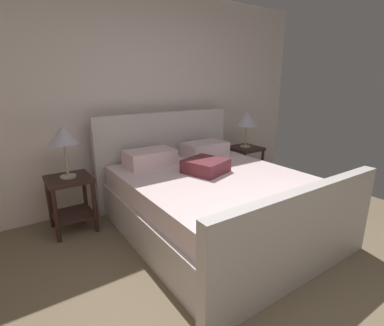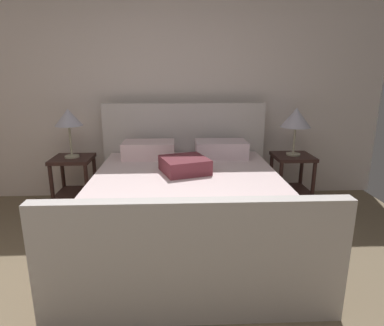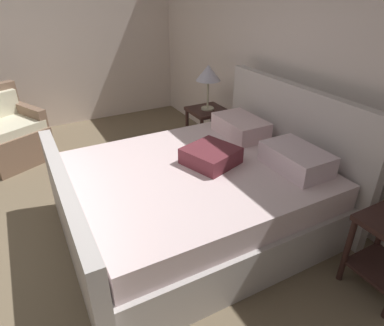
{
  "view_description": "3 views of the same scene",
  "coord_description": "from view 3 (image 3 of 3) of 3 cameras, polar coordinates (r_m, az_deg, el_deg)",
  "views": [
    {
      "loc": [
        -1.42,
        -0.83,
        1.57
      ],
      "look_at": [
        0.08,
        1.35,
        0.81
      ],
      "focal_mm": 26.82,
      "sensor_mm": 36.0,
      "label": 1
    },
    {
      "loc": [
        0.3,
        -1.47,
        1.52
      ],
      "look_at": [
        0.43,
        1.12,
        0.82
      ],
      "focal_mm": 31.03,
      "sensor_mm": 36.0,
      "label": 2
    },
    {
      "loc": [
        2.55,
        0.16,
        2.01
      ],
      "look_at": [
        0.46,
        1.29,
        0.72
      ],
      "focal_mm": 31.41,
      "sensor_mm": 36.0,
      "label": 3
    }
  ],
  "objects": [
    {
      "name": "ground_plane",
      "position": [
        3.26,
        -25.25,
        -13.14
      ],
      "size": [
        5.62,
        5.26,
        0.02
      ],
      "primitive_type": "cube",
      "color": "#78674E"
    },
    {
      "name": "wall_back",
      "position": [
        3.66,
        16.76,
        16.8
      ],
      "size": [
        5.74,
        0.12,
        2.68
      ],
      "primitive_type": "cube",
      "color": "silver",
      "rests_on": "ground"
    },
    {
      "name": "bed",
      "position": [
        3.0,
        1.51,
        -5.08
      ],
      "size": [
        1.91,
        2.23,
        1.18
      ],
      "color": "beige",
      "rests_on": "ground"
    },
    {
      "name": "nightstand_left",
      "position": [
        4.32,
        2.58,
        6.67
      ],
      "size": [
        0.44,
        0.44,
        0.6
      ],
      "color": "#361F1B",
      "rests_on": "ground"
    },
    {
      "name": "table_lamp_left",
      "position": [
        4.13,
        2.78,
        14.86
      ],
      "size": [
        0.3,
        0.3,
        0.55
      ],
      "color": "#B7B293",
      "rests_on": "nightstand_left"
    },
    {
      "name": "armchair",
      "position": [
        4.74,
        -28.97,
        4.28
      ],
      "size": [
        0.97,
        0.97,
        0.9
      ],
      "color": "#82644F",
      "rests_on": "ground"
    }
  ]
}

